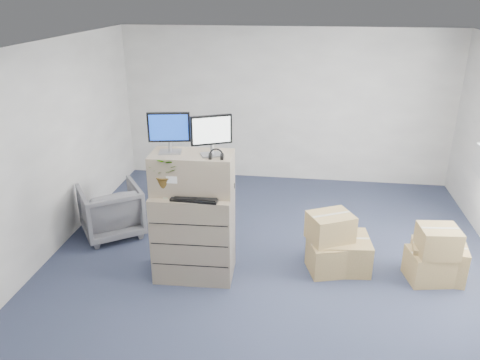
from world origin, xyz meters
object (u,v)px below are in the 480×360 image
(monitor_left, at_px, (169,130))
(keyboard, at_px, (195,198))
(potted_plant, at_px, (166,177))
(water_bottle, at_px, (197,182))
(filing_cabinet_lower, at_px, (194,235))
(monitor_right, at_px, (211,133))
(office_chair, at_px, (111,208))

(monitor_left, distance_m, keyboard, 0.84)
(keyboard, xyz_separation_m, potted_plant, (-0.35, 0.06, 0.22))
(monitor_left, height_order, water_bottle, monitor_left)
(filing_cabinet_lower, distance_m, water_bottle, 0.71)
(monitor_right, height_order, water_bottle, monitor_right)
(monitor_right, bearing_deg, water_bottle, 159.99)
(filing_cabinet_lower, height_order, potted_plant, potted_plant)
(office_chair, bearing_deg, potted_plant, 105.48)
(water_bottle, distance_m, office_chair, 1.93)
(water_bottle, bearing_deg, monitor_left, 172.55)
(keyboard, xyz_separation_m, office_chair, (-1.53, 1.03, -0.72))
(water_bottle, xyz_separation_m, potted_plant, (-0.34, -0.12, 0.09))
(filing_cabinet_lower, distance_m, keyboard, 0.61)
(potted_plant, bearing_deg, monitor_left, 82.87)
(monitor_right, bearing_deg, filing_cabinet_lower, 161.92)
(monitor_left, xyz_separation_m, potted_plant, (-0.02, -0.16, -0.52))
(monitor_left, bearing_deg, filing_cabinet_lower, -22.63)
(water_bottle, relative_size, office_chair, 0.34)
(monitor_right, relative_size, office_chair, 0.57)
(keyboard, height_order, potted_plant, potted_plant)
(keyboard, bearing_deg, monitor_right, 50.94)
(monitor_right, xyz_separation_m, potted_plant, (-0.52, -0.13, -0.52))
(filing_cabinet_lower, height_order, office_chair, filing_cabinet_lower)
(office_chair, bearing_deg, water_bottle, 115.56)
(monitor_left, bearing_deg, monitor_right, -13.63)
(potted_plant, xyz_separation_m, office_chair, (-1.17, 0.97, -0.94))
(potted_plant, bearing_deg, filing_cabinet_lower, 20.23)
(monitor_left, relative_size, office_chair, 0.58)
(keyboard, bearing_deg, monitor_left, 149.49)
(monitor_left, bearing_deg, keyboard, -43.83)
(monitor_left, height_order, office_chair, monitor_left)
(monitor_left, distance_m, monitor_right, 0.50)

